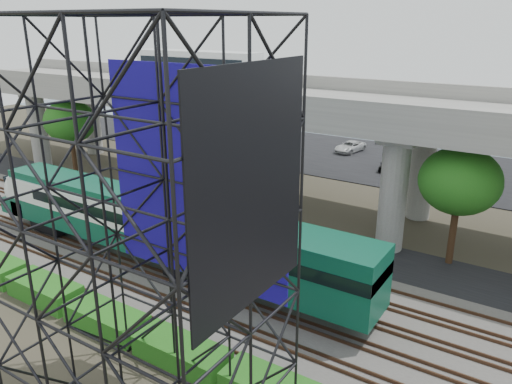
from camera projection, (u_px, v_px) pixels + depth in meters
The scene contains 13 objects.
ground at pixel (153, 286), 29.40m from camera, with size 140.00×140.00×0.00m, color #474233.
ballast_bed at pixel (175, 271), 30.96m from camera, with size 90.00×12.00×0.20m, color slate.
service_road at pixel (250, 227), 37.73m from camera, with size 90.00×5.00×0.08m, color black.
parking_lot at pixel (365, 159), 56.42m from camera, with size 90.00×18.00×0.08m, color black.
harbor_water at pixel (419, 126), 73.92m from camera, with size 140.00×40.00×0.03m, color #42576D.
rail_tracks at pixel (175, 269), 30.90m from camera, with size 90.00×9.52×0.16m.
commuter_train at pixel (139, 220), 31.52m from camera, with size 29.30×3.06×4.30m.
overpass at pixel (281, 108), 39.79m from camera, with size 80.00×12.00×12.40m.
scaffold_tower at pixel (139, 253), 16.66m from camera, with size 9.36×6.36×15.00m.
hedge_strip at pixel (107, 318), 25.28m from camera, with size 34.60×1.80×1.20m.
trees at pixel (241, 135), 42.83m from camera, with size 40.94×16.94×7.69m.
suv at pixel (146, 197), 42.16m from camera, with size 2.07×4.48×1.25m, color black.
parked_cars at pixel (363, 154), 55.93m from camera, with size 39.39×9.58×1.29m.
Camera 1 is at (19.21, -18.55, 14.81)m, focal length 35.00 mm.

